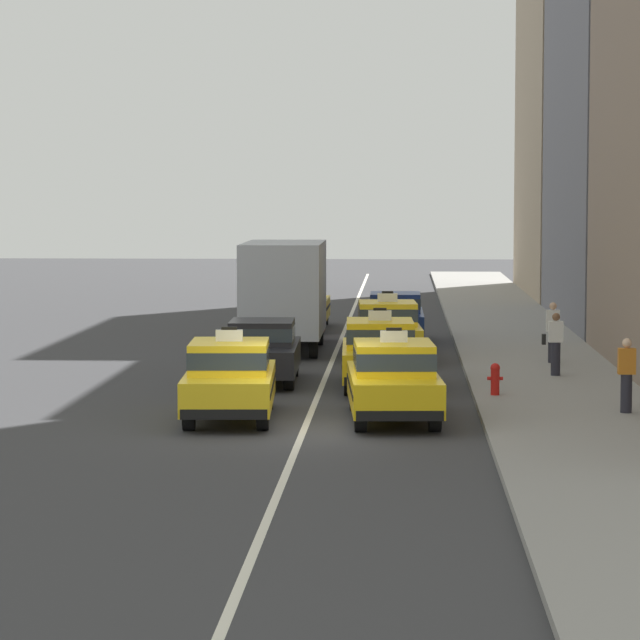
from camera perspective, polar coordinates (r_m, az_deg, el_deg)
The scene contains 15 objects.
ground_plane at distance 31.57m, azimuth -0.60°, elevation -4.03°, with size 160.00×160.00×0.00m, color #353538.
lane_stripe_left_right at distance 51.40m, azimuth 0.78°, elevation -0.66°, with size 0.14×80.00×0.01m, color silver.
sidewalk_curb at distance 46.53m, azimuth 7.45°, elevation -1.17°, with size 4.00×90.00×0.15m, color gray.
taxi_left_nearest at distance 33.11m, azimuth -3.28°, elevation -2.10°, with size 2.04×4.65×1.96m.
sedan_left_second at distance 39.34m, azimuth -2.10°, elevation -1.06°, with size 1.88×4.35×1.58m.
box_truck_left_third at distance 47.49m, azimuth -1.25°, elevation 1.05°, with size 2.35×6.98×3.27m.
taxi_left_fourth at distance 54.88m, azimuth -0.67°, elevation 0.60°, with size 1.83×4.56×1.96m.
taxi_right_nearest at distance 32.89m, azimuth 2.66°, elevation -2.14°, with size 2.08×4.66×1.96m.
taxi_right_second at distance 38.39m, azimuth 2.17°, elevation -1.16°, with size 1.95×4.61×1.96m.
taxi_right_third at distance 44.81m, azimuth 2.44°, elevation -0.33°, with size 2.02×4.64×1.96m.
sedan_right_fourth at distance 49.90m, azimuth 2.73°, elevation 0.15°, with size 1.79×4.31×1.58m.
pedestrian_near_crosswalk at distance 43.09m, azimuth 8.37°, elevation -0.45°, with size 0.47×0.24×1.64m.
pedestrian_mid_block at distance 40.14m, azimuth 8.50°, elevation -0.86°, with size 0.36×0.24×1.58m.
pedestrian_by_storefront at distance 33.64m, azimuth 10.99°, elevation -1.96°, with size 0.36×0.24×1.57m.
fire_hydrant at distance 36.15m, azimuth 6.33°, elevation -2.08°, with size 0.36×0.22×0.73m.
Camera 1 is at (1.94, -31.14, 4.78)m, focal length 88.76 mm.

